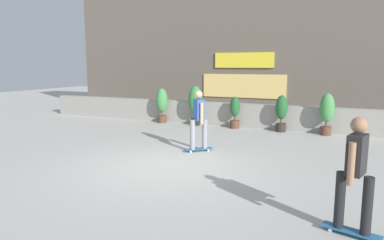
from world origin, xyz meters
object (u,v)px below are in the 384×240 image
(potted_plant_2, at_px, (235,111))
(potted_plant_4, at_px, (327,111))
(potted_plant_0, at_px, (162,103))
(skater_mid_plaza, at_px, (356,171))
(potted_plant_3, at_px, (281,111))
(potted_plant_1, at_px, (195,102))
(skater_far_left, at_px, (199,118))

(potted_plant_2, relative_size, potted_plant_4, 0.84)
(potted_plant_0, height_order, skater_mid_plaza, skater_mid_plaza)
(potted_plant_0, height_order, potted_plant_3, potted_plant_0)
(potted_plant_1, bearing_deg, skater_mid_plaza, -52.88)
(potted_plant_2, bearing_deg, potted_plant_0, -180.00)
(potted_plant_2, bearing_deg, skater_far_left, -87.60)
(potted_plant_1, relative_size, potted_plant_2, 1.30)
(skater_mid_plaza, bearing_deg, potted_plant_4, 96.04)
(skater_far_left, bearing_deg, potted_plant_4, 51.54)
(potted_plant_2, relative_size, skater_far_left, 0.71)
(potted_plant_1, distance_m, skater_mid_plaza, 9.40)
(potted_plant_1, relative_size, skater_mid_plaza, 0.93)
(potted_plant_4, relative_size, skater_mid_plaza, 0.85)
(skater_mid_plaza, bearing_deg, potted_plant_2, 118.34)
(skater_far_left, relative_size, skater_mid_plaza, 1.00)
(potted_plant_0, distance_m, potted_plant_3, 4.88)
(skater_far_left, bearing_deg, potted_plant_0, 130.42)
(potted_plant_0, distance_m, potted_plant_4, 6.40)
(potted_plant_4, bearing_deg, potted_plant_1, 180.00)
(potted_plant_0, distance_m, skater_far_left, 5.11)
(potted_plant_1, relative_size, potted_plant_3, 1.19)
(skater_mid_plaza, bearing_deg, potted_plant_0, 133.80)
(potted_plant_1, distance_m, potted_plant_3, 3.37)
(potted_plant_2, bearing_deg, potted_plant_4, -0.00)
(potted_plant_3, height_order, potted_plant_4, potted_plant_4)
(potted_plant_4, bearing_deg, skater_far_left, -128.46)
(skater_far_left, bearing_deg, potted_plant_3, 68.05)
(potted_plant_0, xyz_separation_m, potted_plant_4, (6.40, -0.00, 0.01))
(potted_plant_4, bearing_deg, potted_plant_0, 180.00)
(potted_plant_1, relative_size, potted_plant_4, 1.09)
(potted_plant_1, xyz_separation_m, skater_far_left, (1.79, -3.89, 0.02))
(potted_plant_1, distance_m, potted_plant_4, 4.88)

